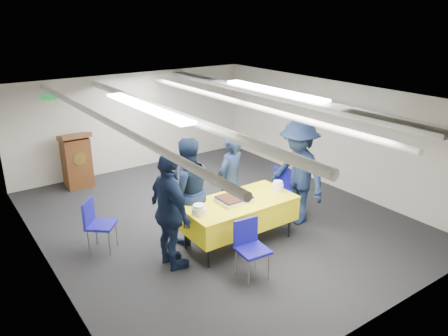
{
  "coord_description": "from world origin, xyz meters",
  "views": [
    {
      "loc": [
        -4.13,
        -6.12,
        3.69
      ],
      "look_at": [
        0.03,
        -0.2,
        1.05
      ],
      "focal_mm": 35.0,
      "sensor_mm": 36.0,
      "label": 1
    }
  ],
  "objects_px": {
    "chair_left": "(96,220)",
    "sailor_a": "(230,182)",
    "podium": "(77,160)",
    "serving_table": "(239,212)",
    "sailor_c": "(170,212)",
    "sheet_cake": "(234,199)",
    "sailor_d": "(298,173)",
    "chair_near": "(249,243)",
    "sailor_b": "(187,191)",
    "chair_right": "(280,186)"
  },
  "relations": [
    {
      "from": "sailor_b",
      "to": "sailor_c",
      "type": "relative_size",
      "value": 1.0
    },
    {
      "from": "podium",
      "to": "sailor_a",
      "type": "relative_size",
      "value": 0.73
    },
    {
      "from": "serving_table",
      "to": "sailor_c",
      "type": "relative_size",
      "value": 1.04
    },
    {
      "from": "chair_right",
      "to": "chair_left",
      "type": "xyz_separation_m",
      "value": [
        -3.36,
        0.64,
        0.0
      ]
    },
    {
      "from": "chair_right",
      "to": "sailor_a",
      "type": "relative_size",
      "value": 0.51
    },
    {
      "from": "chair_near",
      "to": "chair_left",
      "type": "height_order",
      "value": "same"
    },
    {
      "from": "serving_table",
      "to": "chair_left",
      "type": "xyz_separation_m",
      "value": [
        -2.0,
        1.13,
        -0.03
      ]
    },
    {
      "from": "serving_table",
      "to": "sailor_a",
      "type": "bearing_deg",
      "value": 66.82
    },
    {
      "from": "serving_table",
      "to": "chair_near",
      "type": "relative_size",
      "value": 2.17
    },
    {
      "from": "sheet_cake",
      "to": "sailor_c",
      "type": "height_order",
      "value": "sailor_c"
    },
    {
      "from": "chair_near",
      "to": "sailor_c",
      "type": "height_order",
      "value": "sailor_c"
    },
    {
      "from": "sailor_a",
      "to": "serving_table",
      "type": "bearing_deg",
      "value": 47.56
    },
    {
      "from": "sailor_c",
      "to": "chair_near",
      "type": "bearing_deg",
      "value": -135.76
    },
    {
      "from": "podium",
      "to": "sailor_b",
      "type": "distance_m",
      "value": 3.55
    },
    {
      "from": "sailor_d",
      "to": "sheet_cake",
      "type": "bearing_deg",
      "value": -88.05
    },
    {
      "from": "sheet_cake",
      "to": "podium",
      "type": "bearing_deg",
      "value": 107.95
    },
    {
      "from": "podium",
      "to": "serving_table",
      "type": "bearing_deg",
      "value": -71.0
    },
    {
      "from": "podium",
      "to": "sailor_d",
      "type": "xyz_separation_m",
      "value": [
        2.73,
        -3.98,
        0.34
      ]
    },
    {
      "from": "sailor_a",
      "to": "sailor_b",
      "type": "height_order",
      "value": "sailor_b"
    },
    {
      "from": "chair_right",
      "to": "sailor_c",
      "type": "height_order",
      "value": "sailor_c"
    },
    {
      "from": "podium",
      "to": "chair_near",
      "type": "xyz_separation_m",
      "value": [
        0.95,
        -4.86,
        -0.08
      ]
    },
    {
      "from": "serving_table",
      "to": "sailor_c",
      "type": "xyz_separation_m",
      "value": [
        -1.24,
        0.02,
        0.35
      ]
    },
    {
      "from": "chair_left",
      "to": "sailor_a",
      "type": "distance_m",
      "value": 2.34
    },
    {
      "from": "sailor_c",
      "to": "podium",
      "type": "bearing_deg",
      "value": 3.06
    },
    {
      "from": "chair_left",
      "to": "sailor_c",
      "type": "distance_m",
      "value": 1.4
    },
    {
      "from": "chair_near",
      "to": "sailor_b",
      "type": "relative_size",
      "value": 0.48
    },
    {
      "from": "serving_table",
      "to": "sailor_b",
      "type": "xyz_separation_m",
      "value": [
        -0.64,
        0.56,
        0.34
      ]
    },
    {
      "from": "sailor_b",
      "to": "serving_table",
      "type": "bearing_deg",
      "value": 151.77
    },
    {
      "from": "sheet_cake",
      "to": "sailor_d",
      "type": "relative_size",
      "value": 0.28
    },
    {
      "from": "serving_table",
      "to": "chair_left",
      "type": "relative_size",
      "value": 2.17
    },
    {
      "from": "chair_right",
      "to": "sailor_b",
      "type": "xyz_separation_m",
      "value": [
        -2.0,
        0.07,
        0.37
      ]
    },
    {
      "from": "chair_near",
      "to": "chair_left",
      "type": "distance_m",
      "value": 2.52
    },
    {
      "from": "sailor_c",
      "to": "sailor_d",
      "type": "relative_size",
      "value": 0.95
    },
    {
      "from": "chair_near",
      "to": "chair_right",
      "type": "xyz_separation_m",
      "value": [
        1.8,
        1.33,
        0.0
      ]
    },
    {
      "from": "sheet_cake",
      "to": "podium",
      "type": "height_order",
      "value": "podium"
    },
    {
      "from": "serving_table",
      "to": "sheet_cake",
      "type": "relative_size",
      "value": 3.49
    },
    {
      "from": "podium",
      "to": "chair_left",
      "type": "xyz_separation_m",
      "value": [
        -0.62,
        -2.89,
        -0.08
      ]
    },
    {
      "from": "chair_left",
      "to": "sailor_c",
      "type": "height_order",
      "value": "sailor_c"
    },
    {
      "from": "serving_table",
      "to": "chair_near",
      "type": "distance_m",
      "value": 0.95
    },
    {
      "from": "serving_table",
      "to": "sailor_b",
      "type": "height_order",
      "value": "sailor_b"
    },
    {
      "from": "podium",
      "to": "chair_right",
      "type": "relative_size",
      "value": 1.44
    },
    {
      "from": "chair_right",
      "to": "sailor_d",
      "type": "height_order",
      "value": "sailor_d"
    },
    {
      "from": "chair_near",
      "to": "chair_left",
      "type": "bearing_deg",
      "value": 128.47
    },
    {
      "from": "serving_table",
      "to": "sheet_cake",
      "type": "xyz_separation_m",
      "value": [
        -0.09,
        0.01,
        0.26
      ]
    },
    {
      "from": "sheet_cake",
      "to": "chair_left",
      "type": "bearing_deg",
      "value": 149.71
    },
    {
      "from": "serving_table",
      "to": "podium",
      "type": "height_order",
      "value": "podium"
    },
    {
      "from": "chair_near",
      "to": "sailor_b",
      "type": "xyz_separation_m",
      "value": [
        -0.2,
        1.4,
        0.37
      ]
    },
    {
      "from": "chair_left",
      "to": "sailor_b",
      "type": "bearing_deg",
      "value": -22.81
    },
    {
      "from": "podium",
      "to": "sailor_c",
      "type": "relative_size",
      "value": 0.69
    },
    {
      "from": "podium",
      "to": "chair_left",
      "type": "height_order",
      "value": "podium"
    }
  ]
}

